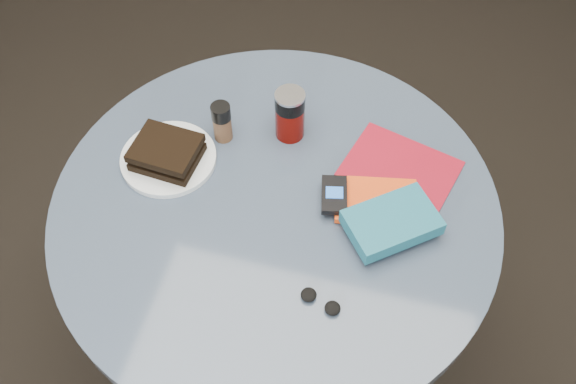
% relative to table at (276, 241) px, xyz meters
% --- Properties ---
extents(ground, '(4.00, 4.00, 0.00)m').
position_rel_table_xyz_m(ground, '(0.00, 0.00, -0.59)').
color(ground, black).
rests_on(ground, ground).
extents(table, '(1.00, 1.00, 0.75)m').
position_rel_table_xyz_m(table, '(0.00, 0.00, 0.00)').
color(table, black).
rests_on(table, ground).
extents(plate, '(0.27, 0.27, 0.01)m').
position_rel_table_xyz_m(plate, '(-0.27, 0.05, 0.17)').
color(plate, white).
rests_on(plate, table).
extents(sandwich, '(0.15, 0.13, 0.05)m').
position_rel_table_xyz_m(sandwich, '(-0.27, 0.04, 0.20)').
color(sandwich, black).
rests_on(sandwich, plate).
extents(soda_can, '(0.08, 0.08, 0.13)m').
position_rel_table_xyz_m(soda_can, '(-0.02, 0.21, 0.23)').
color(soda_can, '#5A0904').
rests_on(soda_can, table).
extents(pepper_grinder, '(0.06, 0.06, 0.10)m').
position_rel_table_xyz_m(pepper_grinder, '(-0.17, 0.15, 0.22)').
color(pepper_grinder, '#503522').
rests_on(pepper_grinder, table).
extents(magazine, '(0.29, 0.24, 0.00)m').
position_rel_table_xyz_m(magazine, '(0.25, 0.16, 0.17)').
color(magazine, maroon).
rests_on(magazine, table).
extents(red_book, '(0.20, 0.15, 0.02)m').
position_rel_table_xyz_m(red_book, '(0.22, 0.05, 0.18)').
color(red_book, '#D94111').
rests_on(red_book, magazine).
extents(novel, '(0.22, 0.21, 0.04)m').
position_rel_table_xyz_m(novel, '(0.26, -0.01, 0.20)').
color(novel, '#17566D').
rests_on(novel, red_book).
extents(mp3_player, '(0.08, 0.11, 0.02)m').
position_rel_table_xyz_m(mp3_player, '(0.13, 0.03, 0.19)').
color(mp3_player, black).
rests_on(mp3_player, red_book).
extents(headphones, '(0.09, 0.06, 0.02)m').
position_rel_table_xyz_m(headphones, '(0.15, -0.21, 0.17)').
color(headphones, black).
rests_on(headphones, table).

